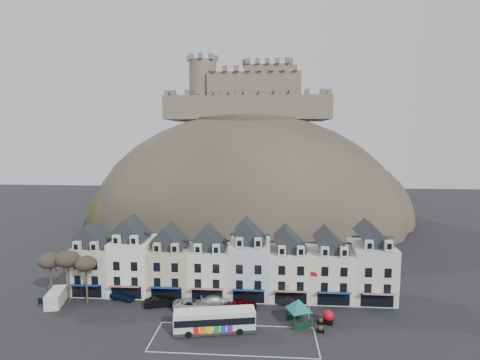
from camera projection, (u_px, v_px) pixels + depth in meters
name	position (u px, v px, depth m)	size (l,w,h in m)	color
ground	(218.00, 344.00, 49.24)	(300.00, 300.00, 0.00)	black
coach_bay_markings	(234.00, 339.00, 50.33)	(22.00, 7.50, 0.01)	silver
townhouse_terrace	(231.00, 264.00, 64.41)	(54.40, 9.35, 11.80)	beige
castle_hill	(251.00, 222.00, 117.41)	(100.00, 76.00, 68.00)	#37332A
castle	(250.00, 95.00, 119.59)	(50.20, 22.20, 22.00)	#695E50
tree_left_far	(50.00, 261.00, 60.91)	(3.61, 3.61, 8.24)	#352A22
tree_left_mid	(67.00, 259.00, 60.65)	(3.78, 3.78, 8.64)	#352A22
tree_left_near	(86.00, 264.00, 60.52)	(3.43, 3.43, 7.84)	#352A22
bus	(215.00, 320.00, 52.02)	(11.55, 4.59, 3.18)	#262628
bus_shelter	(299.00, 305.00, 53.78)	(5.72, 5.72, 3.90)	black
red_buoy	(328.00, 317.00, 54.44)	(1.70, 1.70, 2.01)	black
flagpole	(310.00, 291.00, 55.38)	(1.03, 0.45, 7.55)	silver
white_van	(56.00, 298.00, 60.52)	(3.27, 5.38, 2.29)	silver
planter_west	(321.00, 321.00, 54.26)	(1.00, 0.66, 0.92)	black
planter_east	(320.00, 329.00, 52.00)	(1.01, 0.68, 0.98)	black
car_navy	(123.00, 295.00, 62.31)	(1.79, 4.44, 1.51)	#0B193B
car_black	(160.00, 302.00, 59.92)	(1.66, 4.77, 1.57)	black
car_silver	(191.00, 304.00, 58.97)	(2.62, 5.60, 1.58)	#A1A5A9
car_white	(216.00, 300.00, 60.60)	(1.97, 4.86, 1.41)	silver
car_maroon	(242.00, 304.00, 58.90)	(1.86, 4.62, 1.57)	#570507
car_charcoal	(289.00, 301.00, 60.31)	(1.48, 4.23, 1.39)	black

